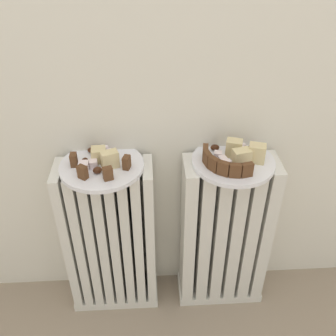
% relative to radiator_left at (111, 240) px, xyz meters
% --- Properties ---
extents(radiator_left, '(0.28, 0.12, 0.55)m').
position_rel_radiator_left_xyz_m(radiator_left, '(0.00, 0.00, 0.00)').
color(radiator_left, silver).
rests_on(radiator_left, ground_plane).
extents(radiator_right, '(0.28, 0.12, 0.55)m').
position_rel_radiator_left_xyz_m(radiator_right, '(0.36, -0.00, -0.00)').
color(radiator_right, silver).
rests_on(radiator_right, ground_plane).
extents(plate_left, '(0.23, 0.23, 0.01)m').
position_rel_radiator_left_xyz_m(plate_left, '(0.00, 0.00, 0.29)').
color(plate_left, white).
rests_on(plate_left, radiator_left).
extents(plate_right, '(0.23, 0.23, 0.01)m').
position_rel_radiator_left_xyz_m(plate_right, '(0.36, 0.00, 0.29)').
color(plate_right, white).
rests_on(plate_right, radiator_right).
extents(dark_cake_slice_left_0, '(0.02, 0.02, 0.04)m').
position_rel_radiator_left_xyz_m(dark_cake_slice_left_0, '(-0.07, -0.00, 0.31)').
color(dark_cake_slice_left_0, '#56351E').
rests_on(dark_cake_slice_left_0, plate_left).
extents(dark_cake_slice_left_1, '(0.03, 0.03, 0.04)m').
position_rel_radiator_left_xyz_m(dark_cake_slice_left_1, '(-0.04, -0.06, 0.31)').
color(dark_cake_slice_left_1, '#56351E').
rests_on(dark_cake_slice_left_1, plate_left).
extents(dark_cake_slice_left_2, '(0.03, 0.02, 0.04)m').
position_rel_radiator_left_xyz_m(dark_cake_slice_left_2, '(0.02, -0.07, 0.31)').
color(dark_cake_slice_left_2, '#56351E').
rests_on(dark_cake_slice_left_2, plate_left).
extents(dark_cake_slice_left_3, '(0.02, 0.03, 0.04)m').
position_rel_radiator_left_xyz_m(dark_cake_slice_left_3, '(0.07, -0.02, 0.31)').
color(dark_cake_slice_left_3, '#56351E').
rests_on(dark_cake_slice_left_3, plate_left).
extents(marble_cake_slice_left_0, '(0.04, 0.04, 0.04)m').
position_rel_radiator_left_xyz_m(marble_cake_slice_left_0, '(-0.01, 0.02, 0.31)').
color(marble_cake_slice_left_0, beige).
rests_on(marble_cake_slice_left_0, plate_left).
extents(marble_cake_slice_left_1, '(0.05, 0.04, 0.05)m').
position_rel_radiator_left_xyz_m(marble_cake_slice_left_1, '(0.02, -0.01, 0.32)').
color(marble_cake_slice_left_1, beige).
rests_on(marble_cake_slice_left_1, plate_left).
extents(turkish_delight_left_0, '(0.03, 0.03, 0.02)m').
position_rel_radiator_left_xyz_m(turkish_delight_left_0, '(0.03, 0.03, 0.30)').
color(turkish_delight_left_0, white).
rests_on(turkish_delight_left_0, plate_left).
extents(turkish_delight_left_1, '(0.02, 0.02, 0.02)m').
position_rel_radiator_left_xyz_m(turkish_delight_left_1, '(-0.02, -0.01, 0.30)').
color(turkish_delight_left_1, white).
rests_on(turkish_delight_left_1, plate_left).
extents(turkish_delight_left_2, '(0.03, 0.03, 0.03)m').
position_rel_radiator_left_xyz_m(turkish_delight_left_2, '(-0.04, -0.03, 0.31)').
color(turkish_delight_left_2, white).
rests_on(turkish_delight_left_2, plate_left).
extents(turkish_delight_left_3, '(0.03, 0.03, 0.02)m').
position_rel_radiator_left_xyz_m(turkish_delight_left_3, '(0.00, 0.06, 0.30)').
color(turkish_delight_left_3, white).
rests_on(turkish_delight_left_3, plate_left).
extents(medjool_date_left_0, '(0.03, 0.03, 0.01)m').
position_rel_radiator_left_xyz_m(medjool_date_left_0, '(-0.03, 0.06, 0.30)').
color(medjool_date_left_0, '#3D1E0F').
rests_on(medjool_date_left_0, plate_left).
extents(medjool_date_left_1, '(0.03, 0.02, 0.02)m').
position_rel_radiator_left_xyz_m(medjool_date_left_1, '(-0.01, -0.04, 0.30)').
color(medjool_date_left_1, '#3D1E0F').
rests_on(medjool_date_left_1, plate_left).
extents(medjool_date_left_2, '(0.02, 0.03, 0.02)m').
position_rel_radiator_left_xyz_m(medjool_date_left_2, '(-0.05, 0.00, 0.30)').
color(medjool_date_left_2, '#3D1E0F').
rests_on(medjool_date_left_2, plate_left).
extents(dark_cake_slice_right_0, '(0.02, 0.03, 0.04)m').
position_rel_radiator_left_xyz_m(dark_cake_slice_right_0, '(0.28, 0.01, 0.31)').
color(dark_cake_slice_right_0, '#56351E').
rests_on(dark_cake_slice_right_0, plate_right).
extents(dark_cake_slice_right_1, '(0.02, 0.03, 0.04)m').
position_rel_radiator_left_xyz_m(dark_cake_slice_right_1, '(0.28, -0.02, 0.31)').
color(dark_cake_slice_right_1, '#56351E').
rests_on(dark_cake_slice_right_1, plate_right).
extents(dark_cake_slice_right_2, '(0.03, 0.03, 0.04)m').
position_rel_radiator_left_xyz_m(dark_cake_slice_right_2, '(0.30, -0.05, 0.31)').
color(dark_cake_slice_right_2, '#56351E').
rests_on(dark_cake_slice_right_2, plate_right).
extents(dark_cake_slice_right_3, '(0.03, 0.03, 0.04)m').
position_rel_radiator_left_xyz_m(dark_cake_slice_right_3, '(0.32, -0.07, 0.31)').
color(dark_cake_slice_right_3, '#56351E').
rests_on(dark_cake_slice_right_3, plate_right).
extents(dark_cake_slice_right_4, '(0.03, 0.02, 0.04)m').
position_rel_radiator_left_xyz_m(dark_cake_slice_right_4, '(0.35, -0.08, 0.31)').
color(dark_cake_slice_right_4, '#56351E').
rests_on(dark_cake_slice_right_4, plate_right).
extents(dark_cake_slice_right_5, '(0.03, 0.02, 0.04)m').
position_rel_radiator_left_xyz_m(dark_cake_slice_right_5, '(0.38, -0.08, 0.31)').
color(dark_cake_slice_right_5, '#56351E').
rests_on(dark_cake_slice_right_5, plate_right).
extents(marble_cake_slice_right_0, '(0.05, 0.04, 0.05)m').
position_rel_radiator_left_xyz_m(marble_cake_slice_right_0, '(0.37, -0.02, 0.32)').
color(marble_cake_slice_right_0, beige).
rests_on(marble_cake_slice_right_0, plate_right).
extents(marble_cake_slice_right_1, '(0.05, 0.04, 0.05)m').
position_rel_radiator_left_xyz_m(marble_cake_slice_right_1, '(0.36, 0.02, 0.32)').
color(marble_cake_slice_right_1, beige).
rests_on(marble_cake_slice_right_1, plate_right).
extents(marble_cake_slice_right_2, '(0.05, 0.05, 0.05)m').
position_rel_radiator_left_xyz_m(marble_cake_slice_right_2, '(0.42, -0.01, 0.32)').
color(marble_cake_slice_right_2, beige).
rests_on(marble_cake_slice_right_2, plate_right).
extents(turkish_delight_right_0, '(0.03, 0.03, 0.02)m').
position_rel_radiator_left_xyz_m(turkish_delight_right_0, '(0.33, -0.01, 0.30)').
color(turkish_delight_right_0, white).
rests_on(turkish_delight_right_0, plate_right).
extents(turkish_delight_right_1, '(0.03, 0.03, 0.02)m').
position_rel_radiator_left_xyz_m(turkish_delight_right_1, '(0.39, 0.05, 0.30)').
color(turkish_delight_right_1, white).
rests_on(turkish_delight_right_1, plate_right).
extents(turkish_delight_right_2, '(0.03, 0.03, 0.02)m').
position_rel_radiator_left_xyz_m(turkish_delight_right_2, '(0.32, 0.01, 0.30)').
color(turkish_delight_right_2, white).
rests_on(turkish_delight_right_2, plate_right).
extents(turkish_delight_right_3, '(0.04, 0.04, 0.03)m').
position_rel_radiator_left_xyz_m(turkish_delight_right_3, '(0.33, -0.04, 0.31)').
color(turkish_delight_right_3, white).
rests_on(turkish_delight_right_3, plate_right).
extents(medjool_date_right_0, '(0.03, 0.03, 0.02)m').
position_rel_radiator_left_xyz_m(medjool_date_right_0, '(0.42, 0.04, 0.30)').
color(medjool_date_right_0, '#3D1E0F').
rests_on(medjool_date_right_0, plate_right).
extents(medjool_date_right_1, '(0.03, 0.02, 0.02)m').
position_rel_radiator_left_xyz_m(medjool_date_right_1, '(0.32, 0.05, 0.30)').
color(medjool_date_right_1, '#3D1E0F').
rests_on(medjool_date_right_1, plate_right).
extents(fork, '(0.04, 0.09, 0.00)m').
position_rel_radiator_left_xyz_m(fork, '(0.37, 0.05, 0.29)').
color(fork, '#B7B7BC').
rests_on(fork, plate_right).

